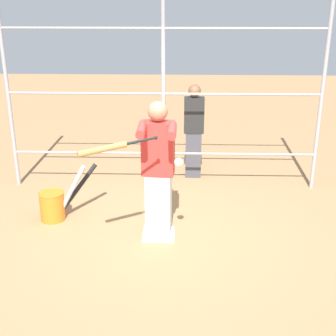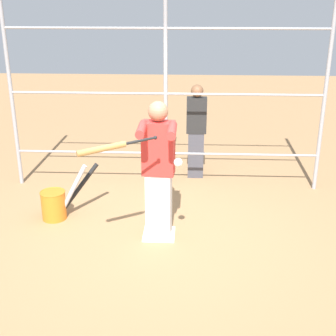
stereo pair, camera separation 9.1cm
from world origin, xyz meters
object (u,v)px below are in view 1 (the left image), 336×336
baseball_bat_swinging (109,148)px  bystander_behind_fence (194,130)px  batter (158,167)px  bat_bucket (55,204)px  softball_in_flight (179,162)px

baseball_bat_swinging → bystander_behind_fence: bearing=-108.9°
batter → baseball_bat_swinging: bearing=56.6°
batter → bat_bucket: (1.42, -0.42, -0.71)m
softball_in_flight → bystander_behind_fence: size_ratio=0.06×
batter → bystander_behind_fence: 2.09m
batter → bystander_behind_fence: bearing=-103.1°
baseball_bat_swinging → bat_bucket: bearing=-49.5°
softball_in_flight → bystander_behind_fence: (-0.22, -2.57, -0.39)m
batter → softball_in_flight: batter is taller
softball_in_flight → bat_bucket: (1.67, -0.95, -0.97)m
baseball_bat_swinging → softball_in_flight: 0.77m
baseball_bat_swinging → bat_bucket: (0.96, -1.12, -1.18)m
baseball_bat_swinging → bat_bucket: 1.89m
batter → softball_in_flight: 0.64m
bystander_behind_fence → bat_bucket: bearing=40.5°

